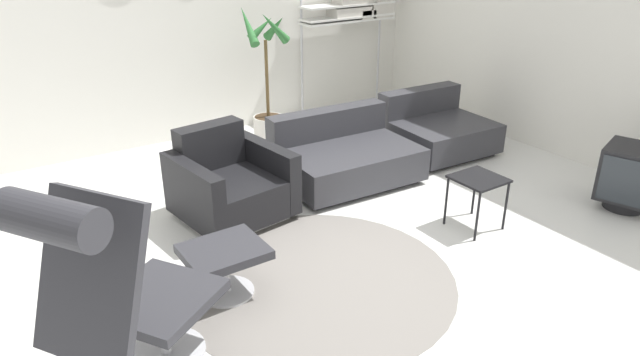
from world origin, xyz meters
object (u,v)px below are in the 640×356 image
object	(u,v)px
side_table	(478,184)
shelf_unit	(356,8)
armchair_red	(229,186)
couch_low	(344,157)
couch_second	(436,131)
crt_television	(630,176)
lounge_chair	(111,277)
potted_plant	(267,96)
ottoman	(225,259)

from	to	relation	value
side_table	shelf_unit	bearing A→B (deg)	70.18
armchair_red	couch_low	world-z (taller)	armchair_red
shelf_unit	couch_second	bearing A→B (deg)	-95.66
crt_television	armchair_red	bearing A→B (deg)	40.65
lounge_chair	armchair_red	xyz separation A→B (m)	(1.31, 1.49, -0.43)
crt_television	couch_low	bearing A→B (deg)	23.87
couch_low	armchair_red	bearing A→B (deg)	6.99
lounge_chair	crt_television	bearing A→B (deg)	53.98
potted_plant	shelf_unit	world-z (taller)	shelf_unit
couch_second	crt_television	distance (m)	1.94
couch_low	lounge_chair	bearing A→B (deg)	34.93
armchair_red	couch_second	distance (m)	2.51
side_table	shelf_unit	size ratio (longest dim) A/B	0.26
lounge_chair	shelf_unit	size ratio (longest dim) A/B	0.75
crt_television	potted_plant	size ratio (longest dim) A/B	0.39
potted_plant	crt_television	bearing A→B (deg)	-61.82
potted_plant	shelf_unit	size ratio (longest dim) A/B	0.89
ottoman	armchair_red	xyz separation A→B (m)	(0.51, 0.99, 0.01)
lounge_chair	ottoman	size ratio (longest dim) A/B	2.42
crt_television	potted_plant	world-z (taller)	potted_plant
lounge_chair	crt_television	world-z (taller)	lounge_chair
armchair_red	side_table	bearing A→B (deg)	133.74
crt_television	shelf_unit	world-z (taller)	shelf_unit
couch_second	potted_plant	world-z (taller)	potted_plant
ottoman	armchair_red	world-z (taller)	armchair_red
couch_second	ottoman	bearing A→B (deg)	23.73
armchair_red	lounge_chair	bearing A→B (deg)	41.75
armchair_red	shelf_unit	xyz separation A→B (m)	(2.67, 1.83, 1.03)
armchair_red	side_table	distance (m)	2.00
side_table	crt_television	size ratio (longest dim) A/B	0.75
couch_low	shelf_unit	xyz separation A→B (m)	(1.44, 1.75, 1.07)
ottoman	crt_television	xyz separation A→B (m)	(3.39, -0.77, 0.03)
crt_television	side_table	bearing A→B (deg)	51.74
side_table	crt_television	bearing A→B (deg)	-20.28
armchair_red	shelf_unit	bearing A→B (deg)	-152.56
couch_low	couch_second	bearing A→B (deg)	-174.03
couch_low	side_table	world-z (taller)	couch_low
couch_low	couch_second	distance (m)	1.27
couch_second	side_table	size ratio (longest dim) A/B	2.41
lounge_chair	couch_low	xyz separation A→B (m)	(2.54, 1.58, -0.48)
couch_low	shelf_unit	bearing A→B (deg)	-126.31
couch_second	crt_television	xyz separation A→B (m)	(0.38, -1.91, 0.07)
ottoman	couch_low	bearing A→B (deg)	31.59
armchair_red	couch_low	xyz separation A→B (m)	(1.23, 0.08, -0.05)
ottoman	couch_low	xyz separation A→B (m)	(1.74, 1.07, -0.04)
potted_plant	couch_low	bearing A→B (deg)	-87.26
side_table	potted_plant	world-z (taller)	potted_plant
armchair_red	couch_second	xyz separation A→B (m)	(2.50, 0.15, -0.05)
lounge_chair	side_table	xyz separation A→B (m)	(2.86, 0.23, -0.33)
potted_plant	armchair_red	bearing A→B (deg)	-128.97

